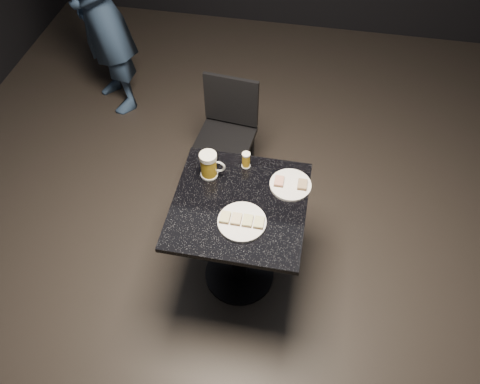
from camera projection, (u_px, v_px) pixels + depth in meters
name	position (u px, v px, depth m)	size (l,w,h in m)	color
floor	(239.00, 274.00, 3.02)	(6.00, 6.00, 0.00)	black
room_shell	(239.00, 7.00, 1.59)	(6.00, 6.00, 6.00)	black
plate_large	(242.00, 222.00, 2.35)	(0.25, 0.25, 0.01)	white
plate_small	(290.00, 185.00, 2.51)	(0.22, 0.22, 0.01)	white
patron	(99.00, 9.00, 3.45)	(0.62, 0.41, 1.71)	navy
table	(239.00, 230.00, 2.62)	(0.70, 0.70, 0.75)	black
beer_mug	(209.00, 165.00, 2.50)	(0.14, 0.10, 0.16)	silver
beer_tumbler	(246.00, 160.00, 2.57)	(0.05, 0.05, 0.10)	silver
chair	(227.00, 131.00, 3.15)	(0.40, 0.40, 0.85)	black
canapes_on_plate_large	(242.00, 220.00, 2.34)	(0.22, 0.07, 0.02)	#4C3521
canapes_on_plate_small	(291.00, 183.00, 2.49)	(0.18, 0.07, 0.02)	#4C3521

